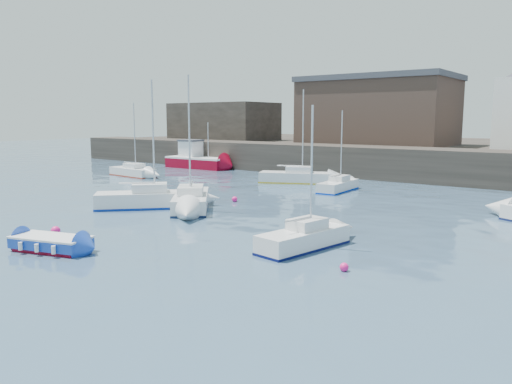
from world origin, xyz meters
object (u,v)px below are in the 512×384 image
Objects in this scene: sailboat_c at (304,238)px; sailboat_f at (338,185)px; sailboat_a at (146,199)px; blue_dinghy at (51,243)px; sailboat_e at (133,171)px; sailboat_b at (191,200)px; sailboat_h at (296,177)px; buoy_near at (56,235)px; buoy_mid at (344,271)px; fishing_boat at (197,159)px; buoy_far at (235,202)px.

sailboat_f is at bearing 112.77° from sailboat_c.
sailboat_a is at bearing 168.70° from sailboat_c.
sailboat_a is at bearing -114.51° from sailboat_f.
blue_dinghy is 28.65m from sailboat_e.
sailboat_b is 1.01× the size of sailboat_h.
sailboat_f reaches higher than blue_dinghy.
sailboat_c is at bearing 24.41° from buoy_near.
sailboat_c is at bearing 38.89° from blue_dinghy.
sailboat_a is (-4.96, 9.64, 0.20)m from blue_dinghy.
sailboat_a is at bearing 164.30° from buoy_mid.
sailboat_e is 1.14× the size of sailboat_f.
buoy_near is (-0.26, -9.32, -0.54)m from sailboat_b.
sailboat_b is at bearing 88.40° from buoy_near.
buoy_mid is at bearing -15.70° from sailboat_a.
sailboat_c is 0.99× the size of sailboat_f.
buoy_mid is at bearing 23.45° from blue_dinghy.
fishing_boat is 26.22m from sailboat_a.
sailboat_h is at bearing 98.55° from blue_dinghy.
sailboat_a is at bearing -93.58° from sailboat_h.
sailboat_e is (-28.33, 13.84, -0.01)m from sailboat_c.
sailboat_f is at bearing 8.16° from sailboat_e.
sailboat_f reaches higher than buoy_far.
buoy_far is at bearing 81.20° from sailboat_b.
sailboat_e is 21.00× the size of buoy_mid.
sailboat_f is (6.46, 14.17, -0.13)m from sailboat_a.
buoy_mid is at bearing -38.87° from fishing_boat.
sailboat_b is 21.44× the size of buoy_far.
sailboat_a is 0.97× the size of sailboat_b.
buoy_mid is (16.49, -4.64, -0.57)m from sailboat_a.
sailboat_c is 13.08m from buoy_far.
sailboat_c is (13.55, -2.71, -0.09)m from sailboat_a.
sailboat_b is at bearing -84.12° from sailboat_h.
sailboat_h is (-3.93, 26.12, 0.17)m from blue_dinghy.
sailboat_f is (21.25, 3.05, -0.03)m from sailboat_e.
sailboat_e reaches higher than buoy_far.
sailboat_f is 13.82× the size of buoy_near.
sailboat_f is (21.95, -6.97, -0.57)m from fishing_boat.
sailboat_f is (3.89, 12.66, -0.10)m from sailboat_b.
buoy_near is 14.53m from buoy_mid.
sailboat_h reaches higher than fishing_boat.
buoy_far is at bearing 58.89° from sailboat_a.
buoy_far is (2.11, -11.27, -0.54)m from sailboat_h.
blue_dinghy is 3.24m from buoy_near.
sailboat_a reaches higher than buoy_mid.
sailboat_f reaches higher than buoy_near.
sailboat_e is at bearing 161.73° from buoy_far.
sailboat_a is 6.11m from buoy_far.
buoy_near is at bearing -93.66° from buoy_far.
sailboat_h reaches higher than sailboat_e.
blue_dinghy is at bearing -156.55° from buoy_mid.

